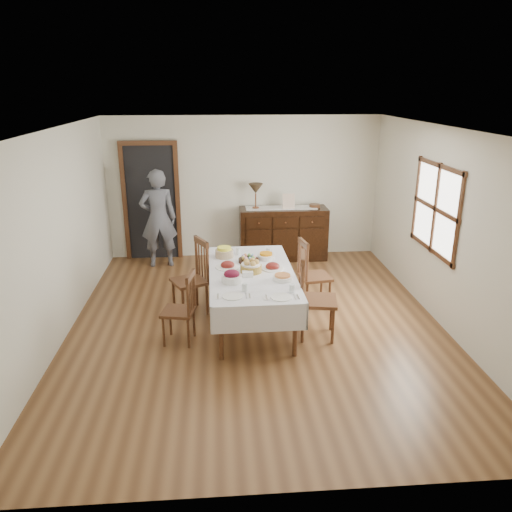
{
  "coord_description": "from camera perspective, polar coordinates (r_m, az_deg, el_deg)",
  "views": [
    {
      "loc": [
        -0.49,
        -6.14,
        3.09
      ],
      "look_at": [
        0.0,
        0.1,
        0.95
      ],
      "focal_mm": 35.0,
      "sensor_mm": 36.0,
      "label": 1
    }
  ],
  "objects": [
    {
      "name": "ham_platter_a",
      "position": [
        6.76,
        -3.27,
        -1.11
      ],
      "size": [
        0.33,
        0.33,
        0.11
      ],
      "color": "white",
      "rests_on": "dining_table"
    },
    {
      "name": "setting_right",
      "position": [
        5.87,
        3.26,
        -4.37
      ],
      "size": [
        0.42,
        0.31,
        0.1
      ],
      "color": "white",
      "rests_on": "dining_table"
    },
    {
      "name": "person",
      "position": [
        8.96,
        -11.12,
        4.59
      ],
      "size": [
        0.62,
        0.44,
        1.86
      ],
      "primitive_type": "imported",
      "rotation": [
        0.0,
        0.0,
        3.26
      ],
      "color": "#595C67",
      "rests_on": "ground"
    },
    {
      "name": "ham_platter_b",
      "position": [
        6.7,
        1.9,
        -1.26
      ],
      "size": [
        0.3,
        0.3,
        0.11
      ],
      "color": "white",
      "rests_on": "dining_table"
    },
    {
      "name": "ground",
      "position": [
        6.89,
        0.07,
        -7.77
      ],
      "size": [
        6.0,
        6.0,
        0.0
      ],
      "primitive_type": "plane",
      "color": "brown"
    },
    {
      "name": "bread_basket",
      "position": [
        6.58,
        -0.58,
        -1.25
      ],
      "size": [
        0.28,
        0.28,
        0.18
      ],
      "color": "olive",
      "rests_on": "dining_table"
    },
    {
      "name": "sideboard",
      "position": [
        9.31,
        3.12,
        2.6
      ],
      "size": [
        1.61,
        0.58,
        0.96
      ],
      "color": "black",
      "rests_on": "ground"
    },
    {
      "name": "chair_left_far",
      "position": [
        7.09,
        -7.22,
        -2.33
      ],
      "size": [
        0.59,
        0.59,
        1.07
      ],
      "rotation": [
        0.0,
        0.0,
        -1.13
      ],
      "color": "#502E1A",
      "rests_on": "ground"
    },
    {
      "name": "room_shell",
      "position": [
        6.72,
        -1.46,
        6.44
      ],
      "size": [
        5.02,
        6.02,
        2.65
      ],
      "color": "white",
      "rests_on": "ground"
    },
    {
      "name": "glass_far_b",
      "position": [
        7.31,
        1.46,
        0.61
      ],
      "size": [
        0.07,
        0.07,
        0.09
      ],
      "color": "white",
      "rests_on": "dining_table"
    },
    {
      "name": "pineapple_bowl",
      "position": [
        7.16,
        -3.64,
        0.4
      ],
      "size": [
        0.26,
        0.26,
        0.15
      ],
      "color": "tan",
      "rests_on": "dining_table"
    },
    {
      "name": "setting_left",
      "position": [
        5.89,
        -2.27,
        -4.27
      ],
      "size": [
        0.42,
        0.31,
        0.1
      ],
      "color": "white",
      "rests_on": "dining_table"
    },
    {
      "name": "glass_far_a",
      "position": [
        7.28,
        -2.05,
        0.57
      ],
      "size": [
        0.06,
        0.06,
        0.1
      ],
      "color": "white",
      "rests_on": "dining_table"
    },
    {
      "name": "beet_bowl",
      "position": [
        6.25,
        -2.79,
        -2.41
      ],
      "size": [
        0.26,
        0.26,
        0.16
      ],
      "color": "white",
      "rests_on": "dining_table"
    },
    {
      "name": "table_lamp",
      "position": [
        9.07,
        -0.04,
        7.63
      ],
      "size": [
        0.26,
        0.26,
        0.46
      ],
      "color": "brown",
      "rests_on": "sideboard"
    },
    {
      "name": "butter_dish",
      "position": [
        6.43,
        -0.96,
        -2.07
      ],
      "size": [
        0.14,
        0.09,
        0.07
      ],
      "color": "white",
      "rests_on": "dining_table"
    },
    {
      "name": "chair_right_near",
      "position": [
        6.39,
        6.61,
        -4.53
      ],
      "size": [
        0.54,
        0.54,
        1.12
      ],
      "rotation": [
        0.0,
        0.0,
        1.4
      ],
      "color": "#502E1A",
      "rests_on": "ground"
    },
    {
      "name": "dining_table",
      "position": [
        6.66,
        -0.51,
        -2.49
      ],
      "size": [
        1.15,
        2.21,
        0.75
      ],
      "rotation": [
        0.0,
        0.0,
        0.01
      ],
      "color": "white",
      "rests_on": "ground"
    },
    {
      "name": "egg_basket",
      "position": [
        6.95,
        -0.85,
        -0.42
      ],
      "size": [
        0.29,
        0.29,
        0.11
      ],
      "color": "black",
      "rests_on": "dining_table"
    },
    {
      "name": "picture_frame",
      "position": [
        9.11,
        3.76,
        6.25
      ],
      "size": [
        0.22,
        0.08,
        0.28
      ],
      "color": "beige",
      "rests_on": "sideboard"
    },
    {
      "name": "runner",
      "position": [
        9.21,
        2.89,
        5.55
      ],
      "size": [
        1.3,
        0.35,
        0.01
      ],
      "color": "white",
      "rests_on": "sideboard"
    },
    {
      "name": "carrot_bowl",
      "position": [
        7.07,
        1.15,
        -0.03
      ],
      "size": [
        0.24,
        0.24,
        0.1
      ],
      "color": "white",
      "rests_on": "dining_table"
    },
    {
      "name": "chair_left_near",
      "position": [
        6.31,
        -8.47,
        -5.85
      ],
      "size": [
        0.45,
        0.45,
        0.93
      ],
      "rotation": [
        0.0,
        0.0,
        -1.76
      ],
      "color": "#502E1A",
      "rests_on": "ground"
    },
    {
      "name": "casserole_dish",
      "position": [
        6.33,
        3.05,
        -2.46
      ],
      "size": [
        0.25,
        0.25,
        0.08
      ],
      "color": "white",
      "rests_on": "dining_table"
    },
    {
      "name": "chair_right_far",
      "position": [
        7.27,
        6.37,
        -1.95
      ],
      "size": [
        0.48,
        0.48,
        1.02
      ],
      "rotation": [
        0.0,
        0.0,
        1.72
      ],
      "color": "#502E1A",
      "rests_on": "ground"
    },
    {
      "name": "deco_bowl",
      "position": [
        9.3,
        6.72,
        5.73
      ],
      "size": [
        0.2,
        0.2,
        0.06
      ],
      "color": "#502E1A",
      "rests_on": "sideboard"
    }
  ]
}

